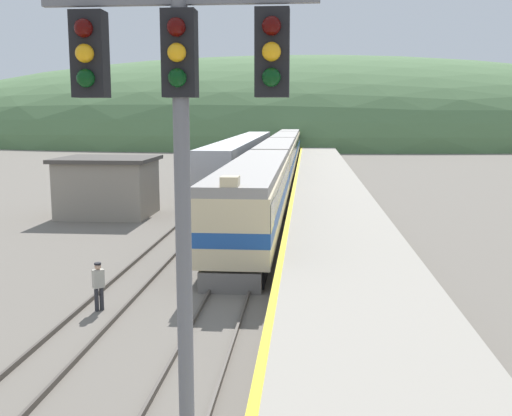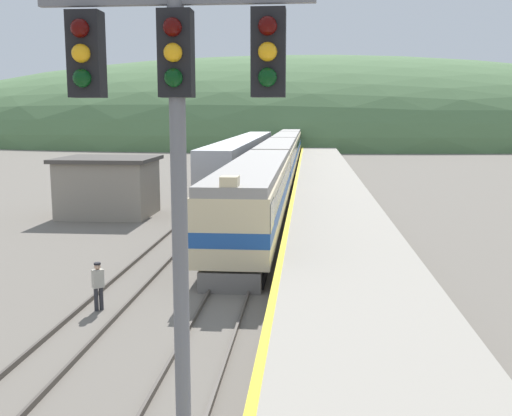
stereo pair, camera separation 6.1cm
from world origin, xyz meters
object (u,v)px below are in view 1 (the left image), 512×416
(carriage_third, at_px, (286,148))
(signal_mast_main, at_px, (181,153))
(carriage_second, at_px, (277,162))
(carriage_fourth, at_px, (291,140))
(track_worker, at_px, (98,284))
(express_train_lead_car, at_px, (255,196))
(siding_train, at_px, (243,156))
(carriage_fifth, at_px, (294,135))

(carriage_third, distance_m, signal_mast_main, 67.99)
(carriage_second, bearing_deg, carriage_fourth, 90.00)
(track_worker, bearing_deg, carriage_second, 83.44)
(express_train_lead_car, relative_size, siding_train, 0.51)
(signal_mast_main, height_order, track_worker, signal_mast_main)
(carriage_third, relative_size, siding_train, 0.48)
(carriage_fourth, height_order, track_worker, carriage_fourth)
(express_train_lead_car, relative_size, carriage_fourth, 1.06)
(carriage_fourth, bearing_deg, siding_train, -96.58)
(carriage_third, relative_size, carriage_fourth, 1.00)
(carriage_second, relative_size, carriage_fourth, 1.00)
(carriage_fifth, relative_size, track_worker, 12.71)
(carriage_third, xyz_separation_m, carriage_fourth, (0.00, 21.44, 0.00))
(carriage_third, xyz_separation_m, siding_train, (-3.94, -12.76, -0.11))
(express_train_lead_car, xyz_separation_m, carriage_fifth, (0.00, 86.66, -0.01))
(carriage_second, distance_m, track_worker, 35.40)
(carriage_third, distance_m, carriage_fourth, 21.44)
(carriage_fifth, height_order, track_worker, carriage_fifth)
(carriage_fourth, distance_m, signal_mast_main, 89.40)
(express_train_lead_car, bearing_deg, track_worker, -107.51)
(signal_mast_main, bearing_deg, carriage_fourth, 90.78)
(siding_train, bearing_deg, track_worker, -90.13)
(carriage_fifth, distance_m, track_worker, 99.56)
(signal_mast_main, bearing_deg, track_worker, 114.95)
(carriage_second, bearing_deg, carriage_fifth, 90.00)
(carriage_third, relative_size, track_worker, 12.71)
(carriage_second, height_order, carriage_fifth, same)
(carriage_third, bearing_deg, express_train_lead_car, -90.00)
(carriage_second, height_order, carriage_fourth, same)
(express_train_lead_car, xyz_separation_m, carriage_fourth, (0.00, 65.22, -0.01))
(carriage_second, bearing_deg, carriage_third, 90.00)
(express_train_lead_car, height_order, carriage_second, express_train_lead_car)
(carriage_fifth, bearing_deg, carriage_fourth, -90.00)
(express_train_lead_car, distance_m, siding_train, 31.27)
(carriage_fourth, xyz_separation_m, track_worker, (-4.04, -78.03, -1.19))
(express_train_lead_car, bearing_deg, carriage_third, 90.00)
(carriage_fifth, bearing_deg, express_train_lead_car, -90.00)
(carriage_third, distance_m, carriage_fifth, 42.88)
(signal_mast_main, bearing_deg, carriage_second, 91.49)
(carriage_fourth, height_order, siding_train, carriage_fourth)
(carriage_fifth, bearing_deg, track_worker, -92.33)
(siding_train, distance_m, signal_mast_main, 55.50)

